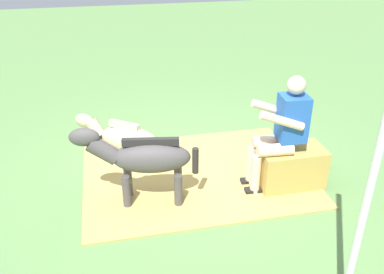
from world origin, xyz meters
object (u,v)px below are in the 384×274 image
Objects in this scene: pony_standing at (143,158)px; pony_lying at (124,138)px; person_seated at (281,129)px; tent_pole_left at (373,175)px; hay_bale at (290,167)px; soda_bottle at (325,160)px.

pony_standing is 1.09× the size of pony_lying.
person_seated is 2.19m from pony_lying.
pony_standing is 0.52× the size of tent_pole_left.
pony_lying is (0.15, -1.24, -0.37)m from pony_standing.
hay_bale is 0.30× the size of tent_pole_left.
soda_bottle is (-2.46, 1.02, -0.07)m from pony_lying.
pony_standing is at bearing -52.02° from tent_pole_left.
tent_pole_left is at bearing 65.47° from soda_bottle.
tent_pole_left is at bearing 116.96° from pony_lying.
hay_bale is at bearing 23.45° from soda_bottle.
person_seated is at bearing 18.31° from soda_bottle.
tent_pole_left is at bearing 79.99° from hay_bale.
pony_lying is 4.88× the size of soda_bottle.
tent_pole_left reaches higher than soda_bottle.
hay_bale is 2.99× the size of soda_bottle.
person_seated reaches higher than pony_standing.
tent_pole_left reaches higher than pony_standing.
person_seated is 1.84m from tent_pole_left.
soda_bottle is at bearing -161.69° from person_seated.
hay_bale is 0.68m from soda_bottle.
hay_bale is 2.25m from pony_lying.
pony_standing reaches higher than pony_lying.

